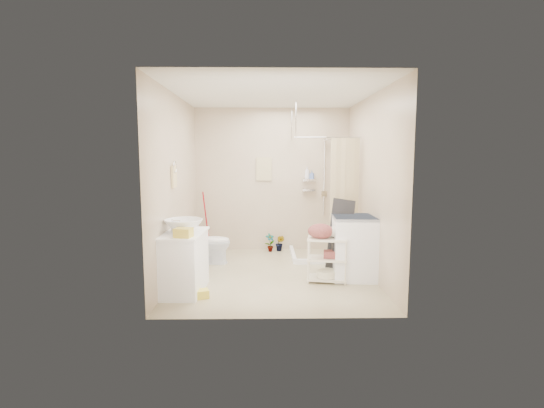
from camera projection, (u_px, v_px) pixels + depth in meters
The scene contains 23 objects.
floor at pixel (274, 274), 5.80m from camera, with size 3.20×3.20×0.00m, color #BCB28D.
ceiling at pixel (274, 93), 5.49m from camera, with size 2.80×3.20×0.04m, color silver.
wall_back at pixel (272, 180), 7.23m from camera, with size 2.80×0.04×2.60m, color beige.
wall_front at pixel (277, 198), 4.05m from camera, with size 2.80×0.04×2.60m, color beige.
wall_left at pixel (176, 186), 5.62m from camera, with size 0.04×3.20×2.60m, color beige.
wall_right at pixel (371, 186), 5.67m from camera, with size 0.04×3.20×2.60m, color beige.
vanity at pixel (185, 262), 5.03m from camera, with size 0.49×0.87×0.77m, color white.
sink at pixel (184, 226), 4.99m from camera, with size 0.48×0.48×0.17m, color silver.
counter_basket at pixel (183, 233), 4.67m from camera, with size 0.20×0.16×0.11m, color #DDC645.
floor_basket at pixel (201, 292), 4.82m from camera, with size 0.26×0.20×0.14m, color yellow.
toilet at pixel (209, 242), 6.38m from camera, with size 0.39×0.68×0.70m, color white.
mop at pixel (204, 222), 7.13m from camera, with size 0.10×0.10×1.10m, color #A70210, non-canonical shape.
potted_plant_a at pixel (270, 243), 7.17m from camera, with size 0.18×0.12×0.34m, color brown.
potted_plant_b at pixel (280, 243), 7.22m from camera, with size 0.16×0.13×0.30m, color brown.
hanging_towel at pixel (264, 169), 7.18m from camera, with size 0.28×0.03×0.42m, color beige.
towel_ring at pixel (174, 175), 5.40m from camera, with size 0.04×0.22×0.34m, color beige, non-canonical shape.
tp_holder at pixel (181, 226), 5.74m from camera, with size 0.08×0.12×0.14m, color white, non-canonical shape.
shower at pixel (322, 196), 6.73m from camera, with size 1.10×1.10×2.10m, color white, non-canonical shape.
shampoo_bottle_a at pixel (307, 173), 7.16m from camera, with size 0.09×0.09×0.22m, color silver.
shampoo_bottle_b at pixel (312, 175), 7.15m from camera, with size 0.07×0.07×0.15m, color #4E69AD.
washing_machine at pixel (354, 247), 5.59m from camera, with size 0.61×0.63×0.89m, color white.
laundry_rack at pixel (327, 255), 5.43m from camera, with size 0.54×0.31×0.74m, color #EEE6CF, non-canonical shape.
ironing_board at pixel (340, 236), 5.70m from camera, with size 0.33×0.10×1.15m, color black, non-canonical shape.
Camera 1 is at (-0.12, -5.63, 1.72)m, focal length 26.00 mm.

